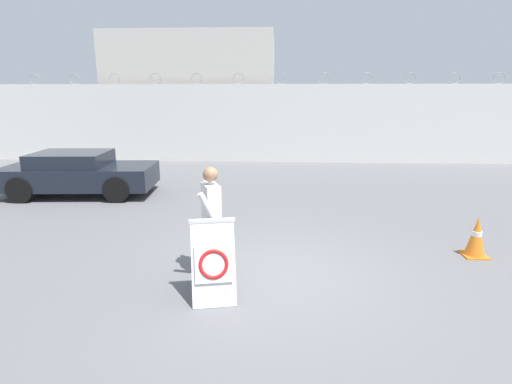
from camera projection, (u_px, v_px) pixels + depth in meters
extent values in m
plane|color=slate|center=(282.00, 276.00, 6.59)|extent=(90.00, 90.00, 0.00)
cube|color=silver|center=(280.00, 124.00, 16.99)|extent=(36.00, 0.30, 3.27)
torus|color=gray|center=(34.00, 79.00, 17.08)|extent=(0.47, 0.03, 0.47)
torus|color=gray|center=(74.00, 79.00, 16.99)|extent=(0.47, 0.03, 0.47)
torus|color=gray|center=(115.00, 79.00, 16.90)|extent=(0.47, 0.03, 0.47)
torus|color=gray|center=(156.00, 79.00, 16.81)|extent=(0.47, 0.03, 0.47)
torus|color=gray|center=(197.00, 79.00, 16.72)|extent=(0.47, 0.03, 0.47)
torus|color=gray|center=(239.00, 79.00, 16.63)|extent=(0.47, 0.03, 0.47)
torus|color=gray|center=(281.00, 78.00, 16.53)|extent=(0.47, 0.03, 0.47)
torus|color=gray|center=(324.00, 78.00, 16.44)|extent=(0.47, 0.03, 0.47)
torus|color=gray|center=(367.00, 78.00, 16.35)|extent=(0.47, 0.03, 0.47)
torus|color=gray|center=(410.00, 78.00, 16.26)|extent=(0.47, 0.03, 0.47)
torus|color=gray|center=(455.00, 78.00, 16.17)|extent=(0.47, 0.03, 0.47)
torus|color=gray|center=(499.00, 78.00, 16.08)|extent=(0.47, 0.03, 0.47)
cube|color=beige|center=(197.00, 95.00, 20.42)|extent=(7.77, 5.70, 5.61)
cube|color=white|center=(213.00, 264.00, 5.69)|extent=(0.70, 0.55, 1.15)
cube|color=white|center=(213.00, 253.00, 6.07)|extent=(0.70, 0.55, 1.15)
cube|color=white|center=(212.00, 221.00, 5.74)|extent=(0.66, 0.19, 0.05)
cube|color=white|center=(214.00, 264.00, 5.64)|extent=(0.56, 0.29, 0.51)
torus|color=red|center=(214.00, 264.00, 5.63)|extent=(0.45, 0.27, 0.42)
cylinder|color=black|center=(211.00, 248.00, 6.61)|extent=(0.15, 0.15, 0.87)
cylinder|color=black|center=(214.00, 252.00, 6.45)|extent=(0.15, 0.15, 0.87)
cube|color=silver|center=(211.00, 205.00, 6.34)|extent=(0.38, 0.50, 0.67)
sphere|color=#936B4C|center=(210.00, 175.00, 6.22)|extent=(0.24, 0.24, 0.24)
cylinder|color=silver|center=(207.00, 200.00, 6.59)|extent=(0.09, 0.09, 0.64)
cylinder|color=silver|center=(209.00, 211.00, 6.06)|extent=(0.36, 0.22, 0.62)
cube|color=orange|center=(474.00, 255.00, 7.40)|extent=(0.41, 0.41, 0.03)
cone|color=orange|center=(477.00, 236.00, 7.31)|extent=(0.35, 0.35, 0.73)
cylinder|color=white|center=(477.00, 234.00, 7.30)|extent=(0.17, 0.17, 0.10)
cylinder|color=black|center=(134.00, 177.00, 12.55)|extent=(0.73, 0.25, 0.72)
cylinder|color=black|center=(117.00, 190.00, 10.90)|extent=(0.73, 0.25, 0.72)
cylinder|color=black|center=(50.00, 177.00, 12.52)|extent=(0.73, 0.25, 0.72)
cylinder|color=black|center=(20.00, 190.00, 10.86)|extent=(0.73, 0.25, 0.72)
cube|color=black|center=(80.00, 176.00, 11.66)|extent=(4.34, 2.10, 0.62)
cube|color=black|center=(71.00, 159.00, 11.53)|extent=(2.14, 1.77, 0.39)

